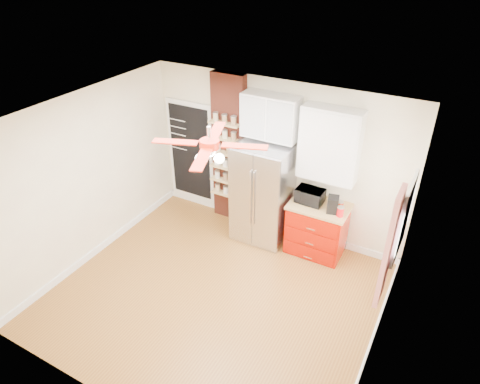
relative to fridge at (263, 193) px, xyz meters
The scene contains 21 objects.
floor 1.85m from the fridge, 88.24° to the right, with size 4.50×4.50×0.00m, color brown.
ceiling 2.45m from the fridge, 88.24° to the right, with size 4.50×4.50×0.00m, color white.
wall_back 0.60m from the fridge, 82.30° to the left, with size 4.50×0.02×2.70m, color beige.
wall_front 3.66m from the fridge, 89.21° to the right, with size 4.50×0.02×2.70m, color beige.
wall_left 2.78m from the fridge, 143.46° to the right, with size 0.02×4.00×2.70m, color beige.
wall_right 2.86m from the fridge, 35.33° to the right, with size 0.02×4.00×2.70m, color beige.
chalkboard 1.70m from the fridge, 168.59° to the left, with size 0.95×0.05×1.95m.
brick_pillar 0.97m from the fridge, 160.07° to the left, with size 0.60×0.16×2.70m, color maroon.
fridge is the anchor object (origin of this frame).
upper_glass_cabinet 1.29m from the fridge, 90.00° to the left, with size 0.90×0.35×0.70m, color white.
red_cabinet 1.06m from the fridge, ahead, with size 0.94×0.64×0.90m.
upper_shelf_unit 1.41m from the fridge, 12.78° to the left, with size 0.90×0.30×1.15m, color white.
window 2.49m from the fridge, 17.75° to the right, with size 0.04×0.75×1.05m, color white.
curtain 2.63m from the fridge, 29.86° to the right, with size 0.06×0.40×1.55m, color red.
ceiling_fan 2.25m from the fridge, 88.24° to the right, with size 1.40×1.40×0.44m.
toaster_oven 0.81m from the fridge, ahead, with size 0.43×0.29×0.24m, color black.
coffee_maker 1.21m from the fridge, ahead, with size 0.17×0.19×0.26m, color black.
canister_left 1.35m from the fridge, ahead, with size 0.10×0.10×0.15m, color red.
canister_right 1.28m from the fridge, ahead, with size 0.11×0.11×0.12m, color #AB2009.
pantry_jar_oats 1.11m from the fridge, behind, with size 0.09×0.09×0.12m, color #C7B298.
pantry_jar_beans 0.92m from the fridge, 168.96° to the left, with size 0.09×0.09×0.12m, color olive.
Camera 1 is at (2.54, -3.88, 4.55)m, focal length 32.00 mm.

